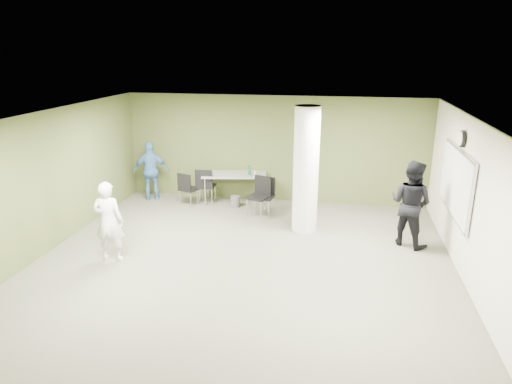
% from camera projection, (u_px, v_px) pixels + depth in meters
% --- Properties ---
extents(floor, '(8.00, 8.00, 0.00)m').
position_uv_depth(floor, '(243.00, 264.00, 8.73)').
color(floor, '#4E4D3D').
rests_on(floor, ground).
extents(ceiling, '(8.00, 8.00, 0.00)m').
position_uv_depth(ceiling, '(241.00, 118.00, 7.88)').
color(ceiling, white).
rests_on(ceiling, wall_back).
extents(wall_back, '(8.00, 2.80, 0.02)m').
position_uv_depth(wall_back, '(274.00, 149.00, 12.05)').
color(wall_back, '#4F5A2A').
rests_on(wall_back, floor).
extents(wall_left, '(0.02, 8.00, 2.80)m').
position_uv_depth(wall_left, '(45.00, 183.00, 9.01)').
color(wall_left, '#4F5A2A').
rests_on(wall_left, floor).
extents(wall_right_cream, '(0.02, 8.00, 2.80)m').
position_uv_depth(wall_right_cream, '(476.00, 209.00, 7.60)').
color(wall_right_cream, beige).
rests_on(wall_right_cream, floor).
extents(column, '(0.56, 0.56, 2.80)m').
position_uv_depth(column, '(306.00, 170.00, 10.00)').
color(column, silver).
rests_on(column, floor).
extents(whiteboard, '(0.05, 2.30, 1.30)m').
position_uv_depth(whiteboard, '(456.00, 183.00, 8.71)').
color(whiteboard, silver).
rests_on(whiteboard, wall_right_cream).
extents(wall_clock, '(0.06, 0.32, 0.32)m').
position_uv_depth(wall_clock, '(462.00, 139.00, 8.45)').
color(wall_clock, black).
rests_on(wall_clock, wall_right_cream).
extents(folding_table, '(1.77, 1.00, 1.04)m').
position_uv_depth(folding_table, '(235.00, 176.00, 12.00)').
color(folding_table, gray).
rests_on(folding_table, floor).
extents(wastebasket, '(0.25, 0.25, 0.29)m').
position_uv_depth(wastebasket, '(235.00, 201.00, 11.85)').
color(wastebasket, '#4C4C4C').
rests_on(wastebasket, floor).
extents(chair_back_left, '(0.56, 0.56, 0.88)m').
position_uv_depth(chair_back_left, '(187.00, 187.00, 11.86)').
color(chair_back_left, black).
rests_on(chair_back_left, floor).
extents(chair_back_right, '(0.50, 0.50, 0.96)m').
position_uv_depth(chair_back_right, '(205.00, 183.00, 11.96)').
color(chair_back_right, black).
rests_on(chair_back_right, floor).
extents(chair_table_left, '(0.52, 0.52, 0.91)m').
position_uv_depth(chair_table_left, '(265.00, 193.00, 11.29)').
color(chair_table_left, black).
rests_on(chair_table_left, floor).
extents(chair_table_right, '(0.62, 0.62, 0.96)m').
position_uv_depth(chair_table_right, '(260.00, 193.00, 11.20)').
color(chair_table_right, black).
rests_on(chair_table_right, floor).
extents(woman_white, '(0.61, 0.43, 1.59)m').
position_uv_depth(woman_white, '(109.00, 222.00, 8.70)').
color(woman_white, white).
rests_on(woman_white, floor).
extents(man_black, '(1.11, 1.06, 1.81)m').
position_uv_depth(man_black, '(411.00, 203.00, 9.36)').
color(man_black, black).
rests_on(man_black, floor).
extents(man_blue, '(1.02, 0.65, 1.61)m').
position_uv_depth(man_blue, '(151.00, 171.00, 12.24)').
color(man_blue, '#4674AE').
rests_on(man_blue, floor).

